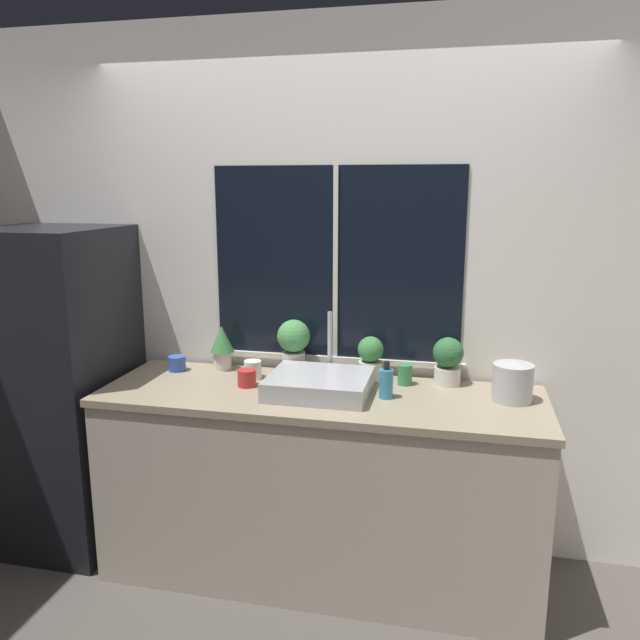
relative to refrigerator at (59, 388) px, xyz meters
name	(u,v)px	position (x,y,z in m)	size (l,w,h in m)	color
ground_plane	(304,612)	(1.42, -0.36, -0.84)	(14.00, 14.00, 0.00)	#4C4742
wall_back	(337,291)	(1.42, 0.37, 0.51)	(8.00, 0.09, 2.70)	silver
wall_left	(76,263)	(-0.61, 1.14, 0.51)	(0.06, 7.00, 2.70)	silver
counter	(320,483)	(1.42, -0.03, -0.37)	(2.08, 0.68, 0.93)	#B2A893
refrigerator	(59,388)	(0.00, 0.00, 0.00)	(0.66, 0.70, 1.68)	black
sink	(320,383)	(1.42, -0.03, 0.14)	(0.47, 0.46, 0.34)	#ADADB2
potted_plant_far_left	(222,345)	(0.83, 0.23, 0.22)	(0.13, 0.13, 0.24)	silver
potted_plant_center_left	(294,343)	(1.22, 0.23, 0.26)	(0.17, 0.17, 0.29)	silver
potted_plant_center_right	(370,357)	(1.62, 0.23, 0.20)	(0.13, 0.13, 0.22)	silver
potted_plant_far_right	(448,360)	(2.00, 0.23, 0.22)	(0.15, 0.15, 0.24)	silver
soap_bottle	(386,383)	(1.73, -0.03, 0.16)	(0.06, 0.06, 0.17)	teal
mug_blue	(177,363)	(0.61, 0.15, 0.13)	(0.09, 0.09, 0.08)	#3351AD
mug_red	(247,378)	(1.05, -0.01, 0.13)	(0.09, 0.09, 0.08)	#B72D28
mug_white	(253,370)	(1.04, 0.12, 0.14)	(0.09, 0.09, 0.09)	white
mug_green	(405,375)	(1.80, 0.18, 0.14)	(0.07, 0.07, 0.10)	#38844C
kettle	(513,381)	(2.29, 0.05, 0.18)	(0.18, 0.18, 0.19)	#B2B2B7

